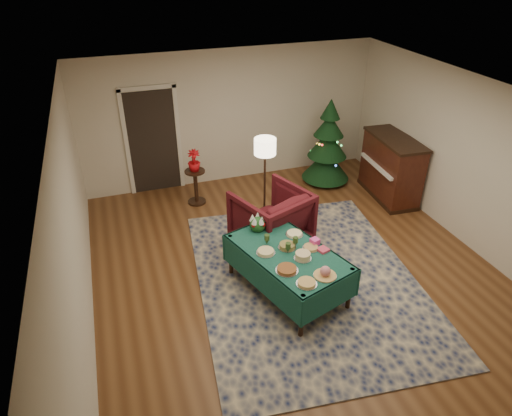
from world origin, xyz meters
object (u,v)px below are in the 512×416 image
object	(u,v)px
floor_lamp	(265,152)
potted_plant	(194,165)
piano	(391,168)
buffet_table	(288,259)
side_table	(196,187)
armchair	(271,215)
christmas_tree	(328,146)
gift_box	(315,242)

from	to	relation	value
floor_lamp	potted_plant	xyz separation A→B (m)	(-1.06, 0.95, -0.51)
potted_plant	piano	bearing A→B (deg)	-14.85
buffet_table	side_table	world-z (taller)	buffet_table
buffet_table	armchair	distance (m)	1.22
potted_plant	christmas_tree	bearing A→B (deg)	0.46
armchair	side_table	bearing A→B (deg)	-83.98
armchair	floor_lamp	bearing A→B (deg)	-122.97
gift_box	side_table	bearing A→B (deg)	110.69
armchair	piano	size ratio (longest dim) A/B	0.74
gift_box	piano	bearing A→B (deg)	37.29
armchair	potted_plant	xyz separation A→B (m)	(-0.88, 1.75, 0.26)
side_table	gift_box	bearing A→B (deg)	-69.31
buffet_table	gift_box	distance (m)	0.46
armchair	christmas_tree	bearing A→B (deg)	-157.61
side_table	potted_plant	bearing A→B (deg)	-90.00
christmas_tree	piano	bearing A→B (deg)	-48.33
piano	potted_plant	bearing A→B (deg)	165.15
floor_lamp	potted_plant	world-z (taller)	floor_lamp
armchair	floor_lamp	distance (m)	1.13
christmas_tree	floor_lamp	bearing A→B (deg)	-150.53
floor_lamp	side_table	xyz separation A→B (m)	(-1.06, 0.95, -0.98)
christmas_tree	armchair	bearing A→B (deg)	-136.88
armchair	christmas_tree	xyz separation A→B (m)	(1.89, 1.77, 0.26)
christmas_tree	piano	world-z (taller)	christmas_tree
gift_box	side_table	world-z (taller)	gift_box
buffet_table	gift_box	bearing A→B (deg)	5.08
side_table	potted_plant	distance (m)	0.47
buffet_table	piano	distance (m)	3.58
potted_plant	buffet_table	bearing A→B (deg)	-77.09
armchair	potted_plant	bearing A→B (deg)	-83.98
armchair	piano	world-z (taller)	piano
gift_box	christmas_tree	world-z (taller)	christmas_tree
gift_box	piano	distance (m)	3.22
buffet_table	side_table	distance (m)	3.04
armchair	piano	xyz separation A→B (m)	(2.77, 0.78, 0.06)
piano	armchair	bearing A→B (deg)	-164.30
armchair	side_table	world-z (taller)	armchair
buffet_table	gift_box	world-z (taller)	gift_box
armchair	side_table	size ratio (longest dim) A/B	1.58
buffet_table	armchair	bearing A→B (deg)	80.35
gift_box	armchair	size ratio (longest dim) A/B	0.10
gift_box	armchair	bearing A→B (deg)	100.65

